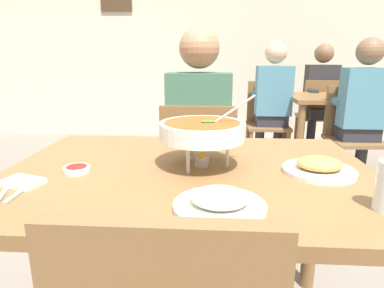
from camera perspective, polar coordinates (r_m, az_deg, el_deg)
cafe_rear_partition at (r=4.86m, az=2.98°, el=19.09°), size 10.00×0.10×3.00m
dining_table_main at (r=1.18m, az=-0.49°, el=-9.40°), size 1.28×0.93×0.77m
chair_diner_main at (r=1.93m, az=1.18°, el=-4.33°), size 0.44×0.44×0.90m
diner_main at (r=1.90m, az=1.26°, el=2.73°), size 0.40×0.45×1.31m
curry_bowl at (r=1.13m, az=1.81°, el=2.27°), size 0.33×0.30×0.26m
rice_plate at (r=0.84m, az=4.89°, el=-10.15°), size 0.24×0.24×0.06m
appetizer_plate at (r=1.17m, az=21.53°, el=-3.83°), size 0.24×0.24×0.06m
sauce_dish at (r=1.17m, az=-19.65°, el=-4.20°), size 0.09×0.09×0.02m
napkin_folded at (r=1.12m, az=-27.78°, el=-5.98°), size 0.14×0.11×0.02m
fork_utensil at (r=1.10m, az=-29.99°, el=-6.99°), size 0.07×0.16×0.01m
spoon_utensil at (r=1.07m, az=-27.74°, el=-7.21°), size 0.02×0.17×0.01m
dining_table_far at (r=3.68m, az=24.14°, el=5.61°), size 1.00×0.80×0.77m
chair_bg_left at (r=3.65m, az=13.05°, el=4.50°), size 0.45×0.45×0.90m
chair_bg_middle at (r=3.27m, az=26.29°, el=2.13°), size 0.47×0.47×0.90m
chair_bg_right at (r=4.22m, az=21.46°, el=5.23°), size 0.46×0.46×0.90m
patron_bg_left at (r=3.52m, az=14.02°, el=7.96°), size 0.40×0.45×1.31m
patron_bg_middle at (r=3.16m, az=27.61°, el=5.94°), size 0.40×0.45×1.31m
patron_bg_right at (r=4.18m, az=21.85°, el=8.39°), size 0.40×0.45×1.31m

